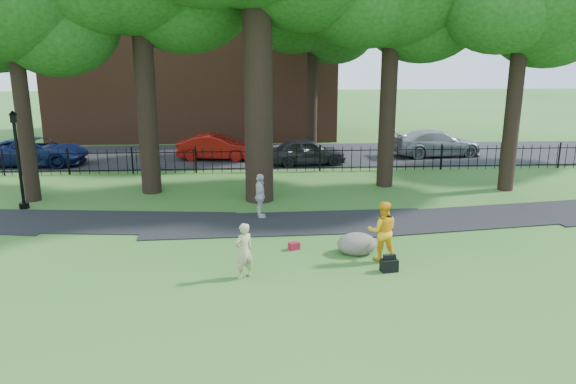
{
  "coord_description": "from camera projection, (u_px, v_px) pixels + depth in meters",
  "views": [
    {
      "loc": [
        -0.17,
        -14.59,
        6.11
      ],
      "look_at": [
        0.83,
        2.0,
        1.65
      ],
      "focal_mm": 35.0,
      "sensor_mm": 36.0,
      "label": 1
    }
  ],
  "objects": [
    {
      "name": "boulder",
      "position": [
        357.0,
        242.0,
        16.69
      ],
      "size": [
        1.44,
        1.29,
        0.69
      ],
      "primitive_type": "ellipsoid",
      "rotation": [
        0.0,
        0.0,
        0.42
      ],
      "color": "#6F6A5C",
      "rests_on": "ground"
    },
    {
      "name": "lamppost",
      "position": [
        19.0,
        161.0,
        20.83
      ],
      "size": [
        0.37,
        0.37,
        3.71
      ],
      "rotation": [
        0.0,
        0.0,
        0.39
      ],
      "color": "black",
      "rests_on": "ground"
    },
    {
      "name": "brick_building",
      "position": [
        195.0,
        44.0,
        37.01
      ],
      "size": [
        18.0,
        8.0,
        12.0
      ],
      "primitive_type": "cube",
      "color": "brown",
      "rests_on": "ground"
    },
    {
      "name": "footpath",
      "position": [
        289.0,
        224.0,
        19.48
      ],
      "size": [
        36.07,
        3.85,
        0.03
      ],
      "primitive_type": "cube",
      "rotation": [
        0.0,
        0.0,
        0.03
      ],
      "color": "black",
      "rests_on": "ground"
    },
    {
      "name": "red_bag",
      "position": [
        294.0,
        246.0,
        17.04
      ],
      "size": [
        0.38,
        0.3,
        0.22
      ],
      "primitive_type": "cube",
      "rotation": [
        0.0,
        0.0,
        0.35
      ],
      "color": "maroon",
      "rests_on": "ground"
    },
    {
      "name": "ground",
      "position": [
        263.0,
        268.0,
        15.66
      ],
      "size": [
        120.0,
        120.0,
        0.0
      ],
      "primitive_type": "plane",
      "color": "#2D6423",
      "rests_on": "ground"
    },
    {
      "name": "pedestrian",
      "position": [
        260.0,
        196.0,
        19.92
      ],
      "size": [
        0.48,
        0.98,
        1.62
      ],
      "primitive_type": "imported",
      "rotation": [
        0.0,
        0.0,
        1.67
      ],
      "color": "silver",
      "rests_on": "ground"
    },
    {
      "name": "woman",
      "position": [
        244.0,
        251.0,
        14.84
      ],
      "size": [
        0.67,
        0.62,
        1.53
      ],
      "primitive_type": "imported",
      "rotation": [
        0.0,
        0.0,
        3.75
      ],
      "color": "tan",
      "rests_on": "ground"
    },
    {
      "name": "grey_car",
      "position": [
        307.0,
        151.0,
        28.73
      ],
      "size": [
        4.13,
        2.01,
        1.36
      ],
      "primitive_type": "imported",
      "rotation": [
        0.0,
        0.0,
        1.68
      ],
      "color": "black",
      "rests_on": "ground"
    },
    {
      "name": "silver_car",
      "position": [
        437.0,
        143.0,
        30.91
      ],
      "size": [
        5.09,
        2.5,
        1.43
      ],
      "primitive_type": "imported",
      "rotation": [
        0.0,
        0.0,
        1.68
      ],
      "color": "gray",
      "rests_on": "ground"
    },
    {
      "name": "backpack",
      "position": [
        389.0,
        265.0,
        15.41
      ],
      "size": [
        0.5,
        0.35,
        0.34
      ],
      "primitive_type": "cube",
      "rotation": [
        0.0,
        0.0,
        0.15
      ],
      "color": "black",
      "rests_on": "ground"
    },
    {
      "name": "red_sedan",
      "position": [
        216.0,
        147.0,
        29.95
      ],
      "size": [
        4.21,
        1.9,
        1.34
      ],
      "primitive_type": "imported",
      "rotation": [
        0.0,
        0.0,
        1.45
      ],
      "color": "#99110B",
      "rests_on": "ground"
    },
    {
      "name": "street",
      "position": [
        258.0,
        156.0,
        31.08
      ],
      "size": [
        80.0,
        7.0,
        0.02
      ],
      "primitive_type": "cube",
      "color": "black",
      "rests_on": "ground"
    },
    {
      "name": "man",
      "position": [
        382.0,
        231.0,
        16.06
      ],
      "size": [
        0.9,
        0.73,
        1.75
      ],
      "primitive_type": "imported",
      "rotation": [
        0.0,
        0.0,
        3.06
      ],
      "color": "#FAAB15",
      "rests_on": "ground"
    },
    {
      "name": "iron_fence",
      "position": [
        258.0,
        160.0,
        27.07
      ],
      "size": [
        44.0,
        0.04,
        1.2
      ],
      "color": "black",
      "rests_on": "ground"
    },
    {
      "name": "navy_van",
      "position": [
        36.0,
        151.0,
        28.57
      ],
      "size": [
        5.21,
        2.63,
        1.41
      ],
      "primitive_type": "imported",
      "rotation": [
        0.0,
        0.0,
        1.51
      ],
      "color": "#0C163E",
      "rests_on": "ground"
    }
  ]
}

